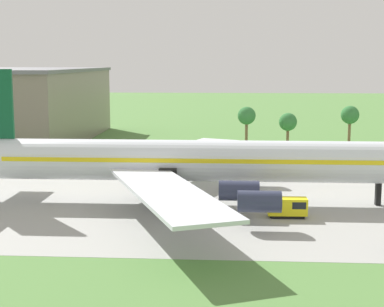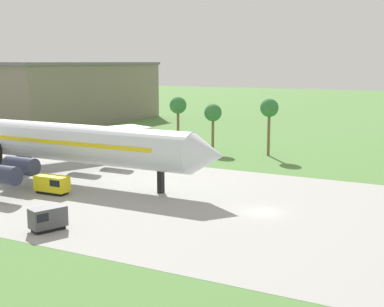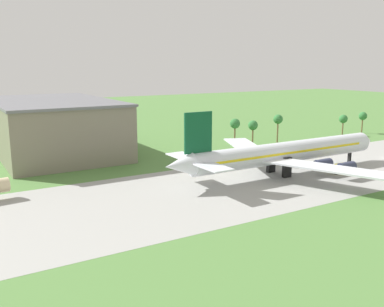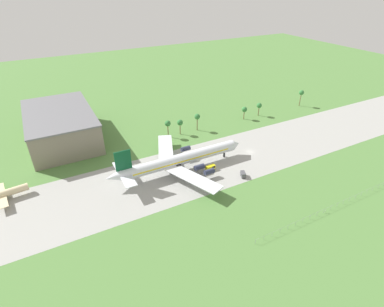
# 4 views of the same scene
# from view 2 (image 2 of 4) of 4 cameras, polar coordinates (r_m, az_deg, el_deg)

# --- Properties ---
(ground_plane) EXTENTS (600.00, 600.00, 0.00)m
(ground_plane) POSITION_cam_2_polar(r_m,az_deg,el_deg) (66.65, 7.51, -6.21)
(ground_plane) COLOR #517F3D
(taxiway_strip) EXTENTS (320.00, 44.00, 0.02)m
(taxiway_strip) POSITION_cam_2_polar(r_m,az_deg,el_deg) (66.65, 7.51, -6.20)
(taxiway_strip) COLOR #9E9E99
(taxiway_strip) RESTS_ON ground_plane
(jet_airliner) EXTENTS (73.79, 61.88, 18.80)m
(jet_airliner) POSITION_cam_2_polar(r_m,az_deg,el_deg) (91.37, -18.23, 1.55)
(jet_airliner) COLOR silver
(jet_airliner) RESTS_ON ground_plane
(baggage_tug) EXTENTS (5.05, 2.13, 2.57)m
(baggage_tug) POSITION_cam_2_polar(r_m,az_deg,el_deg) (77.13, -14.63, -3.19)
(baggage_tug) COLOR black
(baggage_tug) RESTS_ON ground_plane
(fuel_truck) EXTENTS (3.27, 4.31, 2.61)m
(fuel_truck) POSITION_cam_2_polar(r_m,az_deg,el_deg) (60.76, -15.22, -6.68)
(fuel_truck) COLOR black
(fuel_truck) RESTS_ON ground_plane
(terminal_building) EXTENTS (36.72, 61.20, 18.17)m
(terminal_building) POSITION_cam_2_polar(r_m,az_deg,el_deg) (168.84, -14.20, 6.35)
(terminal_building) COLOR slate
(terminal_building) RESTS_ON ground_plane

